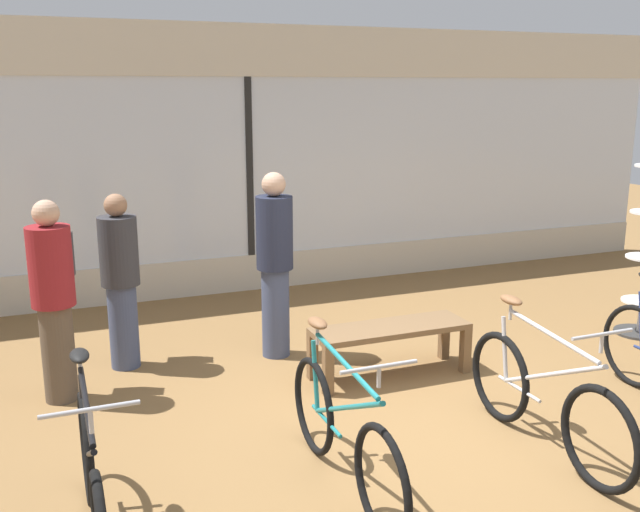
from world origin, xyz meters
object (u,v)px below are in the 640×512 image
bicycle_left (343,433)px  bicycle_right (544,399)px  customer_near_rack (121,275)px  customer_mid_floor (54,294)px  bicycle_far_left (93,483)px  display_bench (390,335)px  customer_by_window (275,261)px

bicycle_left → bicycle_right: size_ratio=1.00×
bicycle_right → customer_near_rack: customer_near_rack is taller
bicycle_right → customer_mid_floor: size_ratio=1.06×
bicycle_left → customer_near_rack: (-1.03, 2.60, 0.47)m
bicycle_far_left → bicycle_right: size_ratio=0.97×
bicycle_right → bicycle_far_left: bearing=179.5°
display_bench → customer_by_window: bearing=132.8°
display_bench → customer_mid_floor: bearing=168.3°
bicycle_left → customer_mid_floor: size_ratio=1.05×
customer_mid_floor → display_bench: bearing=-11.7°
customer_near_rack → customer_by_window: (1.36, -0.25, 0.06)m
bicycle_far_left → bicycle_right: bicycle_far_left is taller
customer_by_window → customer_near_rack: bearing=169.5°
display_bench → customer_mid_floor: 2.81m
bicycle_right → customer_near_rack: bearing=133.5°
bicycle_left → customer_by_window: customer_by_window is taller
bicycle_right → bicycle_left: bearing=177.8°
bicycle_left → customer_near_rack: bearing=111.6°
bicycle_far_left → customer_by_window: bearing=52.4°
customer_by_window → customer_mid_floor: (-1.93, -0.28, -0.03)m
bicycle_far_left → bicycle_right: (3.00, -0.03, -0.01)m
customer_by_window → customer_mid_floor: bearing=-171.8°
bicycle_far_left → bicycle_left: (1.50, 0.03, -0.00)m
bicycle_far_left → customer_near_rack: customer_near_rack is taller
bicycle_far_left → display_bench: (2.61, 1.54, -0.01)m
bicycle_far_left → bicycle_left: bicycle_far_left is taller
bicycle_right → customer_by_window: size_ratio=1.00×
customer_near_rack → bicycle_far_left: bearing=-100.1°
bicycle_left → bicycle_far_left: bearing=-178.8°
display_bench → customer_near_rack: bearing=153.0°
bicycle_far_left → customer_by_window: 3.05m
customer_near_rack → customer_mid_floor: customer_mid_floor is taller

